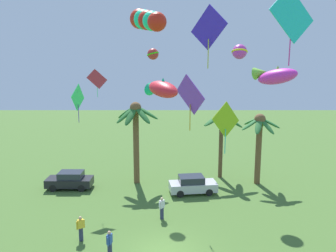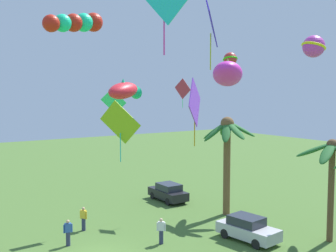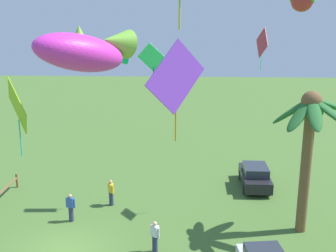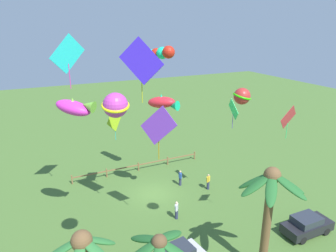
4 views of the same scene
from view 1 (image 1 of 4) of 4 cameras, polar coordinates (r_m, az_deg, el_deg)
name	(u,v)px [view 1 (image 1 of 4)]	position (r m, az deg, el deg)	size (l,w,h in m)	color
palm_tree_0	(137,123)	(30.56, -5.24, 0.50)	(3.97, 4.05, 7.41)	brown
palm_tree_1	(222,127)	(32.34, 8.98, -0.14)	(3.95, 3.93, 6.37)	brown
palm_tree_2	(260,134)	(31.42, 15.02, -1.27)	(3.56, 3.27, 6.40)	brown
parked_car_0	(71,180)	(31.35, -15.86, -8.63)	(3.91, 1.77, 1.51)	black
parked_car_1	(193,185)	(29.19, 4.19, -9.69)	(4.09, 2.20, 1.51)	#BCBCC1
spectator_0	(81,228)	(22.59, -14.19, -16.13)	(0.47, 0.41, 1.59)	#2D3351
spectator_1	(110,244)	(20.59, -9.57, -18.72)	(0.30, 0.54, 1.59)	#2D3351
spectator_2	(162,208)	(24.64, -0.92, -13.44)	(0.41, 0.46, 1.59)	#2D3351
kite_fish_0	(162,89)	(20.14, -0.96, 6.14)	(2.45, 2.94, 1.27)	red
kite_fish_1	(276,76)	(22.42, 17.42, 7.97)	(2.88, 2.73, 1.39)	#E32FBA
kite_diamond_2	(209,29)	(23.93, 6.88, 15.74)	(2.24, 2.08, 4.13)	#3921CD
kite_ball_3	(154,54)	(28.73, -2.40, 11.85)	(1.35, 1.35, 0.92)	#B62D2A
kite_diamond_4	(226,121)	(18.53, 9.68, 0.88)	(1.67, 1.28, 2.87)	#91C01A
kite_tube_5	(147,20)	(17.72, -3.46, 17.15)	(1.95, 3.66, 1.41)	red
kite_diamond_6	(79,98)	(22.93, -14.63, 4.51)	(0.38, 1.81, 2.54)	#36F278
kite_diamond_7	(98,79)	(28.53, -11.60, 7.61)	(1.62, 0.37, 2.28)	#B52F35
kite_diamond_8	(293,16)	(19.51, 19.97, 16.74)	(2.68, 1.08, 3.98)	#20CBC5
kite_diamond_9	(191,95)	(23.68, 3.83, 5.10)	(1.84, 2.20, 3.92)	purple
kite_ball_10	(240,52)	(28.91, 11.90, 11.97)	(1.52, 1.51, 1.19)	#C93BAE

